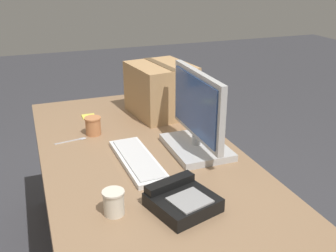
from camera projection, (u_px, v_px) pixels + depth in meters
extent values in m
cube|color=#8C6B4C|center=(144.00, 218.00, 1.96)|extent=(1.80, 0.90, 0.72)
cube|color=#B7B7B7|center=(196.00, 147.00, 1.85)|extent=(0.35, 0.25, 0.03)
cylinder|color=#B2B2B2|center=(197.00, 140.00, 1.84)|extent=(0.04, 0.04, 0.04)
cube|color=#B2B2B2|center=(198.00, 105.00, 1.77)|extent=(0.48, 0.03, 0.31)
cube|color=#2D4C8C|center=(194.00, 105.00, 1.77)|extent=(0.44, 0.01, 0.26)
cube|color=silver|center=(138.00, 161.00, 1.74)|extent=(0.45, 0.16, 0.02)
cube|color=silver|center=(138.00, 158.00, 1.73)|extent=(0.42, 0.13, 0.01)
cube|color=black|center=(183.00, 202.00, 1.41)|extent=(0.26, 0.26, 0.05)
cube|color=black|center=(170.00, 183.00, 1.45)|extent=(0.10, 0.21, 0.03)
cube|color=gray|center=(190.00, 200.00, 1.37)|extent=(0.15, 0.16, 0.01)
cylinder|color=#BC7547|center=(93.00, 127.00, 2.02)|extent=(0.08, 0.08, 0.09)
cylinder|color=#BC7547|center=(93.00, 118.00, 2.00)|extent=(0.08, 0.08, 0.01)
cylinder|color=beige|center=(114.00, 204.00, 1.37)|extent=(0.07, 0.07, 0.08)
cylinder|color=beige|center=(113.00, 192.00, 1.35)|extent=(0.08, 0.08, 0.01)
cube|color=#B2B2B7|center=(68.00, 142.00, 1.94)|extent=(0.03, 0.13, 0.00)
ellipsoid|color=#B2B2B7|center=(83.00, 138.00, 1.98)|extent=(0.03, 0.04, 0.00)
cube|color=tan|center=(161.00, 90.00, 2.26)|extent=(0.40, 0.36, 0.29)
cube|color=brown|center=(161.00, 64.00, 2.20)|extent=(0.35, 0.09, 0.00)
cube|color=#E5DB4C|center=(89.00, 116.00, 2.26)|extent=(0.07, 0.07, 0.01)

